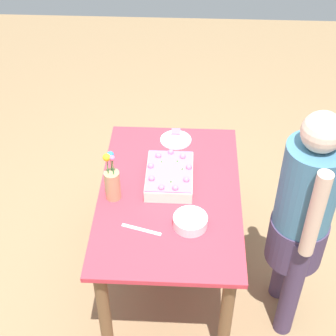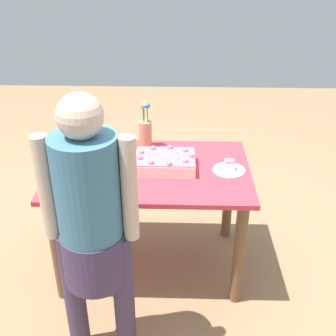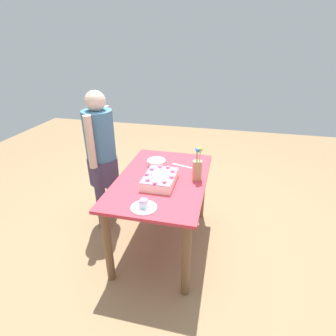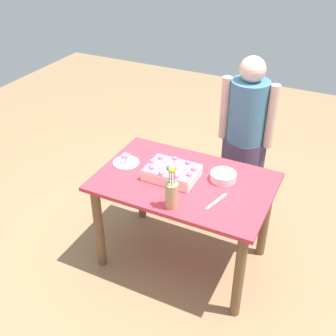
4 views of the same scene
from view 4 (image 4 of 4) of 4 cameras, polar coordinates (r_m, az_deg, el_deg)
The scene contains 8 objects.
ground_plane at distance 3.49m, azimuth 1.96°, elevation -12.02°, with size 8.00×8.00×0.00m, color #90734F.
dining_table at distance 3.08m, azimuth 2.18°, elevation -3.76°, with size 1.25×0.81×0.76m.
sheet_cake at distance 3.01m, azimuth 0.51°, elevation -0.55°, with size 0.37×0.27×0.11m.
serving_plate_with_slice at distance 3.20m, azimuth -5.71°, elevation 0.98°, with size 0.20×0.20×0.07m.
cake_knife at distance 2.82m, azimuth 6.56°, elevation -4.50°, with size 0.22×0.02×0.00m, color silver.
flower_vase at distance 2.69m, azimuth 0.49°, elevation -3.35°, with size 0.09×0.09×0.32m.
fruit_bowl at distance 3.01m, azimuth 7.50°, elevation -1.15°, with size 0.18×0.18×0.06m, color silver.
person_standing at distance 3.47m, azimuth 10.44°, elevation 4.63°, with size 0.45×0.31×1.49m.
Camera 4 is at (-0.98, 2.27, 2.47)m, focal length 45.00 mm.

